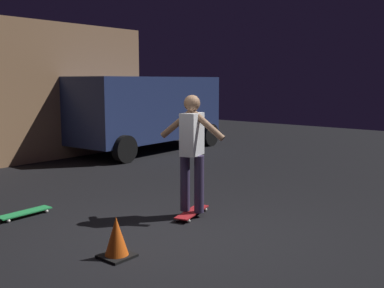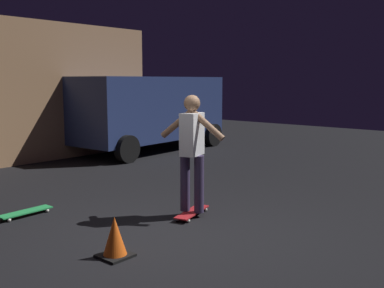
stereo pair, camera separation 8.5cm
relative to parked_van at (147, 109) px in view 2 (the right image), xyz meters
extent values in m
plane|color=black|center=(-4.77, -5.39, -1.16)|extent=(28.00, 28.00, 0.00)
cube|color=navy|center=(-0.01, 0.00, 0.02)|extent=(4.69, 2.12, 1.70)
cube|color=black|center=(2.27, 0.11, 0.37)|extent=(0.14, 1.75, 0.64)
cylinder|color=black|center=(1.69, 1.07, -0.83)|extent=(0.67, 0.25, 0.66)
cylinder|color=black|center=(1.79, -0.90, -0.83)|extent=(0.67, 0.25, 0.66)
cylinder|color=black|center=(-1.81, 0.90, -0.83)|extent=(0.67, 0.25, 0.66)
cylinder|color=black|center=(-1.71, -1.07, -0.83)|extent=(0.67, 0.25, 0.66)
cube|color=#AD1E23|center=(-3.95, -5.01, -1.10)|extent=(0.81, 0.40, 0.02)
sphere|color=silver|center=(-3.68, -4.85, -1.13)|extent=(0.05, 0.05, 0.05)
sphere|color=silver|center=(-3.64, -5.02, -1.13)|extent=(0.05, 0.05, 0.05)
sphere|color=silver|center=(-4.26, -5.01, -1.13)|extent=(0.05, 0.05, 0.05)
sphere|color=silver|center=(-4.22, -5.18, -1.13)|extent=(0.05, 0.05, 0.05)
cube|color=green|center=(-5.51, -3.18, -1.10)|extent=(0.78, 0.21, 0.02)
sphere|color=silver|center=(-5.81, -3.27, -1.13)|extent=(0.05, 0.05, 0.05)
sphere|color=silver|center=(-5.81, -3.10, -1.13)|extent=(0.05, 0.05, 0.05)
sphere|color=silver|center=(-5.21, -3.26, -1.13)|extent=(0.05, 0.05, 0.05)
sphere|color=silver|center=(-5.21, -3.09, -1.13)|extent=(0.05, 0.05, 0.05)
cylinder|color=#382D4C|center=(-3.98, -4.91, -0.68)|extent=(0.14, 0.14, 0.82)
cylinder|color=#382D4C|center=(-3.92, -5.12, -0.68)|extent=(0.14, 0.14, 0.82)
cube|color=white|center=(-3.95, -5.01, 0.03)|extent=(0.42, 0.31, 0.60)
sphere|color=#936B4C|center=(-3.95, -5.01, 0.46)|extent=(0.23, 0.23, 0.23)
cylinder|color=#936B4C|center=(-4.01, -4.80, 0.18)|extent=(0.23, 0.55, 0.46)
cylinder|color=#936B4C|center=(-3.89, -5.23, 0.18)|extent=(0.23, 0.55, 0.46)
cube|color=black|center=(-5.66, -5.36, -1.15)|extent=(0.34, 0.34, 0.03)
cone|color=#EA5914|center=(-5.66, -5.36, -0.93)|extent=(0.28, 0.28, 0.46)
camera|label=1|loc=(-8.81, -9.06, 0.78)|focal=42.42mm
camera|label=2|loc=(-8.76, -9.13, 0.78)|focal=42.42mm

